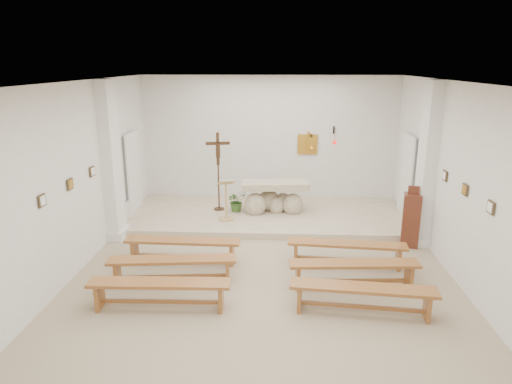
# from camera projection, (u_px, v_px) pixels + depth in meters

# --- Properties ---
(ground) EXTENTS (7.00, 10.00, 0.00)m
(ground) POSITION_uv_depth(u_px,v_px,m) (262.00, 281.00, 8.28)
(ground) COLOR tan
(ground) RESTS_ON ground
(wall_left) EXTENTS (0.02, 10.00, 3.50)m
(wall_left) POSITION_uv_depth(u_px,v_px,m) (64.00, 185.00, 7.97)
(wall_left) COLOR white
(wall_left) RESTS_ON ground
(wall_right) EXTENTS (0.02, 10.00, 3.50)m
(wall_right) POSITION_uv_depth(u_px,v_px,m) (471.00, 191.00, 7.62)
(wall_right) COLOR white
(wall_right) RESTS_ON ground
(wall_back) EXTENTS (7.00, 0.02, 3.50)m
(wall_back) POSITION_uv_depth(u_px,v_px,m) (269.00, 140.00, 12.59)
(wall_back) COLOR white
(wall_back) RESTS_ON ground
(ceiling) EXTENTS (7.00, 10.00, 0.02)m
(ceiling) POSITION_uv_depth(u_px,v_px,m) (263.00, 84.00, 7.32)
(ceiling) COLOR silver
(ceiling) RESTS_ON wall_back
(sanctuary_platform) EXTENTS (6.98, 3.00, 0.15)m
(sanctuary_platform) POSITION_uv_depth(u_px,v_px,m) (268.00, 215.00, 11.62)
(sanctuary_platform) COLOR beige
(sanctuary_platform) RESTS_ON ground
(pilaster_left) EXTENTS (0.26, 0.55, 3.50)m
(pilaster_left) POSITION_uv_depth(u_px,v_px,m) (111.00, 162.00, 9.88)
(pilaster_left) COLOR white
(pilaster_left) RESTS_ON ground
(pilaster_right) EXTENTS (0.26, 0.55, 3.50)m
(pilaster_right) POSITION_uv_depth(u_px,v_px,m) (427.00, 165.00, 9.55)
(pilaster_right) COLOR white
(pilaster_right) RESTS_ON ground
(gold_wall_relief) EXTENTS (0.55, 0.04, 0.55)m
(gold_wall_relief) POSITION_uv_depth(u_px,v_px,m) (308.00, 144.00, 12.54)
(gold_wall_relief) COLOR gold
(gold_wall_relief) RESTS_ON wall_back
(sanctuary_lamp) EXTENTS (0.11, 0.36, 0.44)m
(sanctuary_lamp) POSITION_uv_depth(u_px,v_px,m) (334.00, 140.00, 12.21)
(sanctuary_lamp) COLOR black
(sanctuary_lamp) RESTS_ON wall_back
(station_frame_left_front) EXTENTS (0.03, 0.20, 0.20)m
(station_frame_left_front) POSITION_uv_depth(u_px,v_px,m) (42.00, 200.00, 7.21)
(station_frame_left_front) COLOR #45341E
(station_frame_left_front) RESTS_ON wall_left
(station_frame_left_mid) EXTENTS (0.03, 0.20, 0.20)m
(station_frame_left_mid) POSITION_uv_depth(u_px,v_px,m) (70.00, 184.00, 8.17)
(station_frame_left_mid) COLOR #45341E
(station_frame_left_mid) RESTS_ON wall_left
(station_frame_left_rear) EXTENTS (0.03, 0.20, 0.20)m
(station_frame_left_rear) POSITION_uv_depth(u_px,v_px,m) (92.00, 171.00, 9.13)
(station_frame_left_rear) COLOR #45341E
(station_frame_left_rear) RESTS_ON wall_left
(station_frame_right_front) EXTENTS (0.03, 0.20, 0.20)m
(station_frame_right_front) POSITION_uv_depth(u_px,v_px,m) (491.00, 207.00, 6.87)
(station_frame_right_front) COLOR #45341E
(station_frame_right_front) RESTS_ON wall_right
(station_frame_right_mid) EXTENTS (0.03, 0.20, 0.20)m
(station_frame_right_mid) POSITION_uv_depth(u_px,v_px,m) (465.00, 190.00, 7.83)
(station_frame_right_mid) COLOR #45341E
(station_frame_right_mid) RESTS_ON wall_right
(station_frame_right_rear) EXTENTS (0.03, 0.20, 0.20)m
(station_frame_right_rear) POSITION_uv_depth(u_px,v_px,m) (445.00, 176.00, 8.79)
(station_frame_right_rear) COLOR #45341E
(station_frame_right_rear) RESTS_ON wall_right
(radiator_left) EXTENTS (0.10, 0.85, 0.52)m
(radiator_left) POSITION_uv_depth(u_px,v_px,m) (124.00, 216.00, 10.96)
(radiator_left) COLOR silver
(radiator_left) RESTS_ON ground
(radiator_right) EXTENTS (0.10, 0.85, 0.52)m
(radiator_right) POSITION_uv_depth(u_px,v_px,m) (414.00, 221.00, 10.63)
(radiator_right) COLOR silver
(radiator_right) RESTS_ON ground
(altar) EXTENTS (1.73, 0.81, 0.87)m
(altar) POSITION_uv_depth(u_px,v_px,m) (274.00, 199.00, 11.55)
(altar) COLOR beige
(altar) RESTS_ON sanctuary_platform
(lectern) EXTENTS (0.43, 0.39, 1.03)m
(lectern) POSITION_uv_depth(u_px,v_px,m) (226.00, 200.00, 10.89)
(lectern) COLOR tan
(lectern) RESTS_ON sanctuary_platform
(crucifix_stand) EXTENTS (0.60, 0.26, 2.00)m
(crucifix_stand) POSITION_uv_depth(u_px,v_px,m) (218.00, 166.00, 11.50)
(crucifix_stand) COLOR #3A2312
(crucifix_stand) RESTS_ON sanctuary_platform
(potted_plant) EXTENTS (0.64, 0.62, 0.54)m
(potted_plant) POSITION_uv_depth(u_px,v_px,m) (237.00, 201.00, 11.62)
(potted_plant) COLOR #365E25
(potted_plant) RESTS_ON sanctuary_platform
(donation_pedestal) EXTENTS (0.43, 0.43, 1.34)m
(donation_pedestal) POSITION_uv_depth(u_px,v_px,m) (411.00, 220.00, 9.71)
(donation_pedestal) COLOR maroon
(donation_pedestal) RESTS_ON ground
(bench_left_front) EXTENTS (2.27, 0.42, 0.48)m
(bench_left_front) POSITION_uv_depth(u_px,v_px,m) (183.00, 245.00, 8.97)
(bench_left_front) COLOR #985A2C
(bench_left_front) RESTS_ON ground
(bench_right_front) EXTENTS (2.29, 0.55, 0.48)m
(bench_right_front) POSITION_uv_depth(u_px,v_px,m) (347.00, 248.00, 8.81)
(bench_right_front) COLOR #985A2C
(bench_right_front) RESTS_ON ground
(bench_left_second) EXTENTS (2.29, 0.58, 0.48)m
(bench_left_second) POSITION_uv_depth(u_px,v_px,m) (172.00, 264.00, 8.11)
(bench_left_second) COLOR #985A2C
(bench_left_second) RESTS_ON ground
(bench_right_second) EXTENTS (2.28, 0.51, 0.48)m
(bench_right_second) POSITION_uv_depth(u_px,v_px,m) (354.00, 268.00, 7.95)
(bench_right_second) COLOR #985A2C
(bench_right_second) RESTS_ON ground
(bench_left_third) EXTENTS (2.27, 0.42, 0.48)m
(bench_left_third) POSITION_uv_depth(u_px,v_px,m) (160.00, 288.00, 7.25)
(bench_left_third) COLOR #985A2C
(bench_left_third) RESTS_ON ground
(bench_right_third) EXTENTS (2.29, 0.58, 0.48)m
(bench_right_third) POSITION_uv_depth(u_px,v_px,m) (363.00, 293.00, 7.10)
(bench_right_third) COLOR #985A2C
(bench_right_third) RESTS_ON ground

